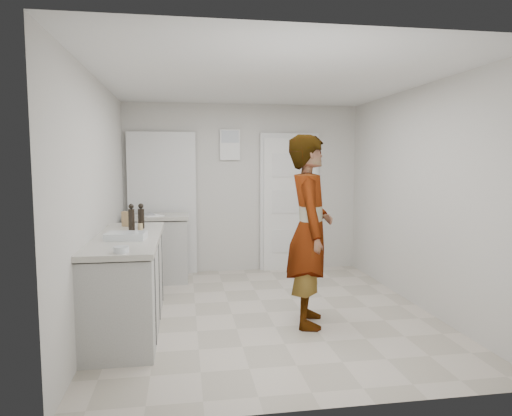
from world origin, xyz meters
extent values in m
plane|color=#A9A08E|center=(0.00, 0.00, 0.00)|extent=(4.00, 4.00, 0.00)
plane|color=beige|center=(0.00, 2.00, 1.25)|extent=(3.50, 0.00, 3.50)
plane|color=beige|center=(0.00, -2.00, 1.25)|extent=(3.50, 0.00, 3.50)
plane|color=beige|center=(-1.75, 0.00, 1.25)|extent=(0.00, 4.00, 4.00)
plane|color=beige|center=(1.75, 0.00, 1.25)|extent=(0.00, 4.00, 4.00)
plane|color=silver|center=(0.00, 0.00, 2.50)|extent=(4.00, 4.00, 0.00)
cube|color=white|center=(0.70, 1.93, 1.00)|extent=(0.80, 0.05, 2.00)
cube|color=silver|center=(0.70, 1.96, 1.03)|extent=(0.90, 0.04, 2.10)
sphere|color=#D8A753|center=(1.03, 1.88, 0.95)|extent=(0.07, 0.07, 0.07)
cube|color=white|center=(-0.20, 1.97, 1.90)|extent=(0.30, 0.02, 0.45)
cube|color=black|center=(-1.20, 1.97, 1.02)|extent=(0.90, 0.05, 2.04)
cube|color=silver|center=(-1.20, 1.94, 1.03)|extent=(0.98, 0.02, 2.10)
cube|color=beige|center=(-1.45, -0.20, 0.43)|extent=(0.60, 1.90, 0.86)
cube|color=black|center=(-1.45, -0.20, 0.04)|extent=(0.56, 1.86, 0.08)
cube|color=beige|center=(-1.45, -0.20, 0.90)|extent=(0.64, 1.96, 0.05)
cube|color=beige|center=(-1.25, 1.55, 0.43)|extent=(0.80, 0.55, 0.86)
cube|color=black|center=(-1.25, 1.55, 0.04)|extent=(0.75, 0.54, 0.08)
cube|color=beige|center=(-1.25, 1.55, 0.90)|extent=(0.84, 0.61, 0.05)
imported|color=silver|center=(0.36, -0.40, 0.96)|extent=(0.60, 0.78, 1.92)
cube|color=olive|center=(-1.53, 0.48, 1.01)|extent=(0.11, 0.07, 0.17)
cylinder|color=tan|center=(-1.35, 0.08, 0.96)|extent=(0.05, 0.05, 0.08)
cylinder|color=black|center=(-1.35, 0.29, 1.03)|extent=(0.07, 0.07, 0.22)
sphere|color=black|center=(-1.35, 0.29, 1.17)|extent=(0.06, 0.06, 0.06)
cylinder|color=black|center=(-1.43, 0.08, 1.04)|extent=(0.06, 0.06, 0.24)
sphere|color=black|center=(-1.43, 0.08, 1.19)|extent=(0.05, 0.05, 0.05)
cube|color=silver|center=(-1.43, -0.41, 0.96)|extent=(0.39, 0.29, 0.06)
cube|color=white|center=(-1.43, -0.41, 0.95)|extent=(0.34, 0.24, 0.05)
cylinder|color=silver|center=(-1.39, -1.05, 0.95)|extent=(0.12, 0.12, 0.05)
sphere|color=white|center=(-1.41, -1.06, 0.95)|extent=(0.04, 0.04, 0.04)
sphere|color=white|center=(-1.37, -1.04, 0.95)|extent=(0.04, 0.04, 0.04)
cube|color=white|center=(-1.34, 1.46, 0.93)|extent=(0.39, 0.41, 0.01)
camera|label=1|loc=(-0.89, -4.80, 1.66)|focal=32.00mm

